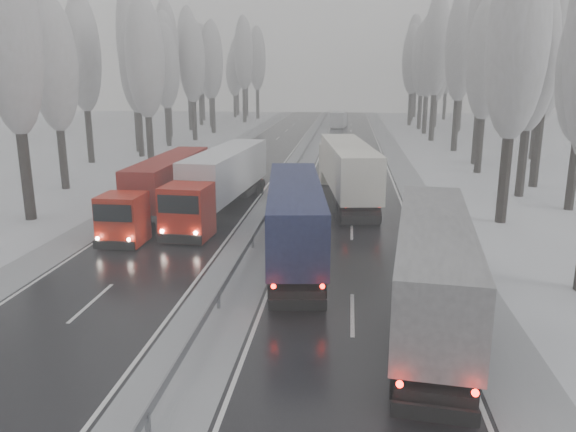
% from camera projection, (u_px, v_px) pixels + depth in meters
% --- Properties ---
extents(carriageway_right, '(7.50, 200.00, 0.03)m').
position_uv_depth(carriageway_right, '(352.00, 207.00, 38.95)').
color(carriageway_right, black).
rests_on(carriageway_right, ground).
extents(carriageway_left, '(7.50, 200.00, 0.03)m').
position_uv_depth(carriageway_left, '(204.00, 204.00, 40.04)').
color(carriageway_left, black).
rests_on(carriageway_left, ground).
extents(median_slush, '(3.00, 200.00, 0.04)m').
position_uv_depth(median_slush, '(277.00, 205.00, 39.49)').
color(median_slush, '#9B9EA3').
rests_on(median_slush, ground).
extents(shoulder_right, '(2.40, 200.00, 0.04)m').
position_uv_depth(shoulder_right, '(424.00, 209.00, 38.43)').
color(shoulder_right, '#9B9EA3').
rests_on(shoulder_right, ground).
extents(shoulder_left, '(2.40, 200.00, 0.04)m').
position_uv_depth(shoulder_left, '(137.00, 202.00, 40.56)').
color(shoulder_left, '#9B9EA3').
rests_on(shoulder_left, ground).
extents(median_guardrail, '(0.12, 200.00, 0.76)m').
position_uv_depth(median_guardrail, '(277.00, 197.00, 39.34)').
color(median_guardrail, slate).
rests_on(median_guardrail, ground).
extents(tree_18, '(3.60, 3.60, 16.58)m').
position_uv_depth(tree_18, '(517.00, 44.00, 32.50)').
color(tree_18, black).
rests_on(tree_18, ground).
extents(tree_20, '(3.60, 3.60, 15.71)m').
position_uv_depth(tree_20, '(533.00, 58.00, 40.12)').
color(tree_20, black).
rests_on(tree_20, ground).
extents(tree_21, '(3.60, 3.60, 18.62)m').
position_uv_depth(tree_21, '(549.00, 34.00, 43.28)').
color(tree_21, black).
rests_on(tree_21, ground).
extents(tree_22, '(3.60, 3.60, 15.86)m').
position_uv_depth(tree_22, '(486.00, 60.00, 50.24)').
color(tree_22, black).
rests_on(tree_22, ground).
extents(tree_23, '(3.60, 3.60, 13.55)m').
position_uv_depth(tree_23, '(543.00, 77.00, 53.80)').
color(tree_23, black).
rests_on(tree_23, ground).
extents(tree_24, '(3.60, 3.60, 20.49)m').
position_uv_depth(tree_24, '(485.00, 30.00, 54.65)').
color(tree_24, black).
rests_on(tree_24, ground).
extents(tree_25, '(3.60, 3.60, 19.44)m').
position_uv_depth(tree_25, '(545.00, 39.00, 57.95)').
color(tree_25, black).
rests_on(tree_25, ground).
extents(tree_26, '(3.60, 3.60, 18.78)m').
position_uv_depth(tree_26, '(461.00, 46.00, 64.83)').
color(tree_26, black).
rests_on(tree_26, ground).
extents(tree_27, '(3.60, 3.60, 17.62)m').
position_uv_depth(tree_27, '(515.00, 54.00, 68.12)').
color(tree_27, black).
rests_on(tree_27, ground).
extents(tree_28, '(3.60, 3.60, 19.62)m').
position_uv_depth(tree_28, '(437.00, 46.00, 75.12)').
color(tree_28, black).
rests_on(tree_28, ground).
extents(tree_29, '(3.60, 3.60, 18.11)m').
position_uv_depth(tree_29, '(486.00, 54.00, 78.45)').
color(tree_29, black).
rests_on(tree_29, ground).
extents(tree_30, '(3.60, 3.60, 17.86)m').
position_uv_depth(tree_30, '(428.00, 57.00, 84.77)').
color(tree_30, black).
rests_on(tree_30, ground).
extents(tree_31, '(3.60, 3.60, 18.58)m').
position_uv_depth(tree_31, '(463.00, 55.00, 87.90)').
color(tree_31, black).
rests_on(tree_31, ground).
extents(tree_32, '(3.60, 3.60, 17.33)m').
position_uv_depth(tree_32, '(422.00, 60.00, 92.08)').
color(tree_32, black).
rests_on(tree_32, ground).
extents(tree_33, '(3.60, 3.60, 14.33)m').
position_uv_depth(tree_33, '(438.00, 73.00, 96.08)').
color(tree_33, black).
rests_on(tree_33, ground).
extents(tree_34, '(3.60, 3.60, 17.63)m').
position_uv_depth(tree_34, '(412.00, 60.00, 98.98)').
color(tree_34, black).
rests_on(tree_34, ground).
extents(tree_35, '(3.60, 3.60, 18.25)m').
position_uv_depth(tree_35, '(462.00, 58.00, 101.77)').
color(tree_35, black).
rests_on(tree_35, ground).
extents(tree_36, '(3.60, 3.60, 20.23)m').
position_uv_depth(tree_36, '(414.00, 53.00, 107.92)').
color(tree_36, black).
rests_on(tree_36, ground).
extents(tree_37, '(3.60, 3.60, 16.37)m').
position_uv_depth(tree_37, '(447.00, 66.00, 111.65)').
color(tree_37, black).
rests_on(tree_37, ground).
extents(tree_38, '(3.60, 3.60, 17.97)m').
position_uv_depth(tree_38, '(417.00, 61.00, 118.28)').
color(tree_38, black).
rests_on(tree_38, ground).
extents(tree_39, '(3.60, 3.60, 16.19)m').
position_uv_depth(tree_39, '(427.00, 67.00, 122.12)').
color(tree_39, black).
rests_on(tree_39, ground).
extents(tree_58, '(3.60, 3.60, 17.21)m').
position_uv_depth(tree_58, '(10.00, 37.00, 33.11)').
color(tree_58, black).
rests_on(tree_58, ground).
extents(tree_60, '(3.60, 3.60, 14.84)m').
position_uv_depth(tree_60, '(54.00, 66.00, 43.04)').
color(tree_60, black).
rests_on(tree_60, ground).
extents(tree_61, '(3.60, 3.60, 13.95)m').
position_uv_depth(tree_61, '(14.00, 74.00, 47.64)').
color(tree_61, black).
rests_on(tree_61, ground).
extents(tree_62, '(3.60, 3.60, 16.04)m').
position_uv_depth(tree_62, '(145.00, 59.00, 51.64)').
color(tree_62, black).
rests_on(tree_62, ground).
extents(tree_63, '(3.60, 3.60, 16.88)m').
position_uv_depth(tree_63, '(83.00, 55.00, 56.19)').
color(tree_63, black).
rests_on(tree_63, ground).
extents(tree_64, '(3.60, 3.60, 15.42)m').
position_uv_depth(tree_64, '(136.00, 65.00, 60.85)').
color(tree_64, black).
rests_on(tree_64, ground).
extents(tree_65, '(3.60, 3.60, 19.48)m').
position_uv_depth(tree_65, '(132.00, 42.00, 64.25)').
color(tree_65, black).
rests_on(tree_65, ground).
extents(tree_66, '(3.60, 3.60, 15.23)m').
position_uv_depth(tree_66, '(165.00, 67.00, 70.15)').
color(tree_66, black).
rests_on(tree_66, ground).
extents(tree_67, '(3.60, 3.60, 17.09)m').
position_uv_depth(tree_67, '(164.00, 58.00, 73.86)').
color(tree_67, black).
rests_on(tree_67, ground).
extents(tree_68, '(3.60, 3.60, 16.65)m').
position_uv_depth(tree_68, '(192.00, 61.00, 76.28)').
color(tree_68, black).
rests_on(tree_68, ground).
extents(tree_69, '(3.60, 3.60, 19.35)m').
position_uv_depth(tree_69, '(166.00, 49.00, 80.22)').
color(tree_69, black).
rests_on(tree_69, ground).
extents(tree_70, '(3.60, 3.60, 17.09)m').
position_uv_depth(tree_70, '(211.00, 60.00, 85.90)').
color(tree_70, black).
rests_on(tree_70, ground).
extents(tree_71, '(3.60, 3.60, 19.61)m').
position_uv_depth(tree_71, '(188.00, 51.00, 89.86)').
color(tree_71, black).
rests_on(tree_71, ground).
extents(tree_72, '(3.60, 3.60, 15.11)m').
position_uv_depth(tree_72, '(210.00, 69.00, 95.49)').
color(tree_72, black).
rests_on(tree_72, ground).
extents(tree_73, '(3.60, 3.60, 17.22)m').
position_uv_depth(tree_73, '(199.00, 62.00, 99.31)').
color(tree_73, black).
rests_on(tree_73, ground).
extents(tree_74, '(3.60, 3.60, 19.68)m').
position_uv_depth(tree_74, '(244.00, 54.00, 104.77)').
color(tree_74, black).
rests_on(tree_74, ground).
extents(tree_75, '(3.60, 3.60, 18.60)m').
position_uv_depth(tree_75, '(201.00, 58.00, 109.75)').
color(tree_75, black).
rests_on(tree_75, ground).
extents(tree_76, '(3.60, 3.60, 18.55)m').
position_uv_depth(tree_76, '(257.00, 59.00, 113.89)').
color(tree_76, black).
rests_on(tree_76, ground).
extents(tree_77, '(3.60, 3.60, 14.32)m').
position_uv_depth(tree_77, '(234.00, 73.00, 119.00)').
color(tree_77, black).
rests_on(tree_77, ground).
extents(tree_78, '(3.60, 3.60, 19.55)m').
position_uv_depth(tree_78, '(246.00, 57.00, 120.45)').
color(tree_78, black).
rests_on(tree_78, ground).
extents(tree_79, '(3.60, 3.60, 17.07)m').
position_uv_depth(tree_79, '(237.00, 65.00, 124.99)').
color(tree_79, black).
rests_on(tree_79, ground).
extents(truck_grey_tarp, '(4.18, 15.67, 3.98)m').
position_uv_depth(truck_grey_tarp, '(432.00, 256.00, 21.17)').
color(truck_grey_tarp, '#4F4F54').
rests_on(truck_grey_tarp, ground).
extents(truck_blue_box, '(4.14, 15.52, 3.95)m').
position_uv_depth(truck_blue_box, '(294.00, 211.00, 28.18)').
color(truck_blue_box, '#1F264F').
rests_on(truck_blue_box, ground).
extents(truck_cream_box, '(4.83, 16.84, 4.28)m').
position_uv_depth(truck_cream_box, '(346.00, 167.00, 40.43)').
color(truck_cream_box, beige).
rests_on(truck_cream_box, ground).
extents(box_truck_distant, '(2.89, 7.39, 2.69)m').
position_uv_depth(box_truck_distant, '(339.00, 120.00, 97.00)').
color(box_truck_distant, silver).
rests_on(box_truck_distant, ground).
extents(truck_red_white, '(3.67, 15.98, 4.07)m').
position_uv_depth(truck_red_white, '(222.00, 177.00, 37.12)').
color(truck_red_white, '#B11609').
rests_on(truck_red_white, ground).
extents(truck_red_red, '(2.44, 14.28, 3.65)m').
position_uv_depth(truck_red_red, '(164.00, 183.00, 36.29)').
color(truck_red_red, '#B8190A').
rests_on(truck_red_red, ground).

